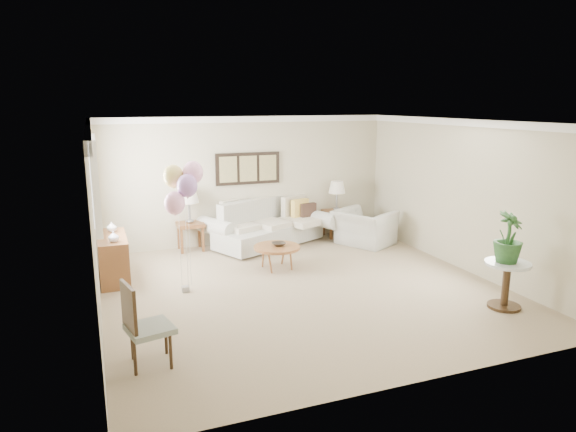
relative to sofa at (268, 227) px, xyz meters
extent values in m
plane|color=tan|center=(-0.32, -2.64, -0.37)|extent=(6.00, 6.00, 0.00)
cube|color=#BBB399|center=(-0.32, 0.36, 0.93)|extent=(6.00, 0.04, 2.60)
cube|color=#BBB399|center=(-0.32, -5.64, 0.93)|extent=(6.00, 0.04, 2.60)
cube|color=#BBB399|center=(-3.32, -2.64, 0.93)|extent=(0.04, 6.00, 2.60)
cube|color=#BBB399|center=(2.68, -2.64, 0.93)|extent=(0.04, 6.00, 2.60)
cube|color=white|center=(-0.32, -2.64, 2.22)|extent=(6.00, 6.00, 0.02)
cube|color=white|center=(-0.32, 0.33, 2.17)|extent=(6.00, 0.06, 0.12)
cube|color=white|center=(-3.29, -2.64, 2.17)|extent=(0.06, 6.00, 0.12)
cube|color=white|center=(2.65, -2.64, 2.17)|extent=(0.06, 6.00, 0.12)
cube|color=white|center=(-3.30, -1.14, 1.28)|extent=(0.04, 1.40, 1.20)
cube|color=white|center=(-3.26, -1.99, 1.28)|extent=(0.10, 0.22, 1.40)
cube|color=white|center=(-3.26, -0.29, 1.28)|extent=(0.10, 0.22, 1.40)
cube|color=black|center=(-0.32, 0.33, 1.18)|extent=(1.35, 0.04, 0.65)
cube|color=#8C8C59|center=(-0.74, 0.31, 1.18)|extent=(0.36, 0.02, 0.52)
cube|color=#8C8C59|center=(-0.32, 0.31, 1.18)|extent=(0.36, 0.02, 0.52)
cube|color=#8C8C59|center=(0.10, 0.31, 1.18)|extent=(0.36, 0.02, 0.52)
cube|color=beige|center=(-0.01, -0.06, -0.14)|extent=(2.48, 1.81, 0.38)
cube|color=beige|center=(-0.01, 0.28, 0.28)|extent=(2.18, 1.16, 0.57)
cylinder|color=beige|center=(-1.10, -0.06, 0.10)|extent=(0.69, 0.99, 0.33)
cylinder|color=beige|center=(1.09, -0.06, 0.10)|extent=(0.69, 0.99, 0.33)
cube|color=beige|center=(-0.66, -0.11, 0.09)|extent=(0.88, 0.94, 0.13)
cube|color=beige|center=(-0.01, -0.11, 0.09)|extent=(0.88, 0.94, 0.13)
cube|color=beige|center=(0.65, -0.11, 0.09)|extent=(0.88, 0.94, 0.13)
cube|color=#9DD2E3|center=(-0.82, 0.06, 0.32)|extent=(0.40, 0.13, 0.40)
cube|color=#F2C859|center=(0.72, 0.06, 0.32)|extent=(0.40, 0.13, 0.40)
cube|color=#3D2921|center=(0.88, -0.01, 0.26)|extent=(0.35, 0.10, 0.35)
cube|color=beige|center=(-0.01, -0.06, -0.35)|extent=(2.09, 0.83, 0.04)
cube|color=brown|center=(-1.58, 0.14, 0.16)|extent=(0.52, 0.47, 0.07)
cube|color=brown|center=(-1.78, -0.05, -0.12)|extent=(0.05, 0.05, 0.49)
cube|color=brown|center=(-1.37, -0.05, -0.12)|extent=(0.05, 0.05, 0.49)
cube|color=brown|center=(-1.78, 0.32, -0.12)|extent=(0.05, 0.05, 0.49)
cube|color=brown|center=(-1.37, 0.32, -0.12)|extent=(0.05, 0.05, 0.49)
cube|color=brown|center=(1.59, 0.10, 0.17)|extent=(0.53, 0.48, 0.08)
cube|color=brown|center=(1.38, -0.10, -0.12)|extent=(0.05, 0.05, 0.50)
cube|color=brown|center=(1.81, -0.10, -0.12)|extent=(0.05, 0.05, 0.50)
cube|color=brown|center=(1.38, 0.29, -0.12)|extent=(0.05, 0.05, 0.50)
cube|color=brown|center=(1.81, 0.29, -0.12)|extent=(0.05, 0.05, 0.50)
cylinder|color=gray|center=(-1.58, 0.14, 0.23)|extent=(0.15, 0.15, 0.07)
cylinder|color=gray|center=(-1.58, 0.14, 0.43)|extent=(0.04, 0.04, 0.33)
cone|color=silver|center=(-1.58, 0.14, 0.73)|extent=(0.38, 0.38, 0.27)
cylinder|color=gray|center=(1.59, 0.10, 0.24)|extent=(0.15, 0.15, 0.06)
cylinder|color=gray|center=(1.59, 0.10, 0.44)|extent=(0.04, 0.04, 0.32)
cone|color=silver|center=(1.59, 0.10, 0.72)|extent=(0.36, 0.36, 0.26)
cylinder|color=olive|center=(-0.37, -1.56, 0.02)|extent=(0.82, 0.82, 0.05)
cylinder|color=olive|center=(-0.18, -1.37, -0.18)|extent=(0.03, 0.03, 0.37)
cylinder|color=olive|center=(-0.56, -1.37, -0.18)|extent=(0.03, 0.03, 0.37)
cylinder|color=olive|center=(-0.56, -1.75, -0.18)|extent=(0.03, 0.03, 0.37)
cylinder|color=olive|center=(-0.18, -1.75, -0.18)|extent=(0.03, 0.03, 0.37)
imported|color=#2D251C|center=(-0.33, -1.55, 0.07)|extent=(0.26, 0.26, 0.06)
imported|color=beige|center=(1.84, -0.70, -0.01)|extent=(1.36, 1.41, 0.71)
cylinder|color=silver|center=(2.08, -4.37, 0.29)|extent=(0.63, 0.63, 0.04)
cylinder|color=#3B2818|center=(2.08, -4.37, -0.04)|extent=(0.10, 0.10, 0.63)
cylinder|color=#3B2818|center=(2.08, -4.37, -0.36)|extent=(0.46, 0.46, 0.01)
imported|color=#234823|center=(2.06, -4.36, 0.67)|extent=(0.53, 0.53, 0.72)
cube|color=gray|center=(-2.82, -4.24, 0.06)|extent=(0.57, 0.57, 0.07)
cylinder|color=#3B2818|center=(-3.01, -4.43, -0.17)|extent=(0.04, 0.04, 0.39)
cylinder|color=#3B2818|center=(-2.63, -4.43, -0.17)|extent=(0.04, 0.04, 0.39)
cylinder|color=#3B2818|center=(-3.01, -4.05, -0.17)|extent=(0.04, 0.04, 0.39)
cylinder|color=#3B2818|center=(-2.63, -4.05, -0.17)|extent=(0.04, 0.04, 0.39)
cube|color=#3B2818|center=(-3.02, -4.24, 0.34)|extent=(0.14, 0.45, 0.52)
cube|color=brown|center=(-3.08, -1.14, 0.00)|extent=(0.45, 1.20, 0.74)
cube|color=#3B2818|center=(-3.07, -1.44, 0.00)|extent=(0.46, 0.02, 0.70)
cube|color=#3B2818|center=(-3.07, -0.84, 0.00)|extent=(0.46, 0.02, 0.70)
imported|color=silver|center=(-3.06, -1.51, 0.46)|extent=(0.20, 0.20, 0.17)
imported|color=silver|center=(-3.06, -0.82, 0.46)|extent=(0.19, 0.19, 0.17)
cube|color=gray|center=(-2.08, -2.12, -0.32)|extent=(0.11, 0.11, 0.09)
ellipsoid|color=#FFA8D7|center=(-2.19, -2.22, 1.06)|extent=(0.31, 0.31, 0.35)
cylinder|color=silver|center=(-2.13, -2.17, 0.30)|extent=(0.01, 0.01, 1.17)
ellipsoid|color=#A472C3|center=(-1.99, -2.19, 1.30)|extent=(0.31, 0.31, 0.35)
cylinder|color=silver|center=(-2.04, -2.15, 0.42)|extent=(0.01, 0.01, 1.41)
ellipsoid|color=#DCC564|center=(-2.16, -1.97, 1.42)|extent=(0.31, 0.31, 0.35)
cylinder|color=silver|center=(-2.12, -2.05, 0.48)|extent=(0.01, 0.01, 1.53)
ellipsoid|color=#FFA8D7|center=(-1.87, -2.04, 1.48)|extent=(0.31, 0.31, 0.35)
cylinder|color=silver|center=(-1.97, -2.08, 0.51)|extent=(0.01, 0.01, 1.58)
camera|label=1|loc=(-3.26, -9.71, 2.51)|focal=32.00mm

